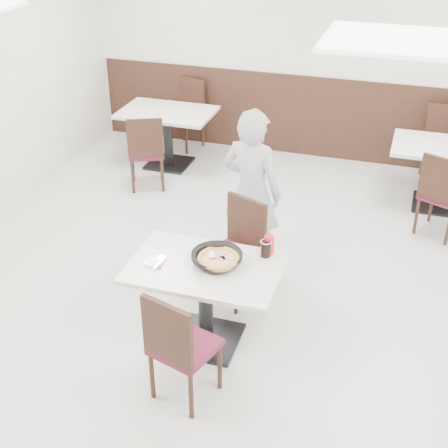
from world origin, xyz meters
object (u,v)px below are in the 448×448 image
(chair_far, at_px, (233,253))
(pizza_pan, at_px, (217,258))
(bg_table_left, at_px, (168,138))
(bg_chair_left_far, at_px, (184,115))
(bg_chair_left_near, at_px, (146,150))
(bg_chair_right_far, at_px, (441,147))
(chair_near, at_px, (185,344))
(pizza, at_px, (218,260))
(bg_chair_right_near, at_px, (444,194))
(cola_glass, at_px, (266,249))
(main_table, at_px, (206,304))
(diner_person, at_px, (252,192))
(side_plate, at_px, (154,261))
(bg_table_right, at_px, (442,177))
(red_cup, at_px, (269,245))

(chair_far, height_order, pizza_pan, chair_far)
(bg_table_left, distance_m, bg_chair_left_far, 0.64)
(bg_chair_left_near, relative_size, bg_chair_right_far, 1.00)
(chair_near, relative_size, bg_chair_left_far, 1.00)
(pizza_pan, xyz_separation_m, pizza, (0.03, -0.04, 0.02))
(bg_chair_left_near, xyz_separation_m, bg_chair_left_far, (0.00, 1.31, 0.00))
(bg_chair_left_far, distance_m, bg_chair_right_near, 3.76)
(cola_glass, bearing_deg, bg_chair_right_near, 57.10)
(pizza_pan, distance_m, bg_chair_right_far, 4.10)
(chair_far, height_order, pizza, chair_far)
(main_table, xyz_separation_m, chair_near, (0.06, -0.62, 0.10))
(cola_glass, relative_size, diner_person, 0.08)
(side_plate, distance_m, diner_person, 1.36)
(main_table, relative_size, bg_chair_right_far, 1.26)
(diner_person, height_order, bg_chair_left_far, diner_person)
(pizza_pan, height_order, diner_person, diner_person)
(bg_table_left, bearing_deg, chair_far, -57.00)
(bg_chair_left_far, bearing_deg, chair_far, 137.76)
(diner_person, distance_m, bg_chair_left_near, 2.21)
(main_table, relative_size, bg_chair_left_far, 1.26)
(cola_glass, distance_m, bg_table_left, 3.64)
(bg_chair_left_near, bearing_deg, pizza_pan, -80.14)
(chair_far, height_order, cola_glass, chair_far)
(pizza, distance_m, bg_table_right, 3.55)
(cola_glass, distance_m, red_cup, 0.05)
(bg_chair_right_near, bearing_deg, bg_table_right, 115.34)
(pizza, bearing_deg, side_plate, -169.31)
(bg_chair_right_near, bearing_deg, chair_far, -110.71)
(chair_near, relative_size, red_cup, 5.94)
(bg_chair_right_near, bearing_deg, chair_near, -95.71)
(chair_near, distance_m, side_plate, 0.77)
(main_table, xyz_separation_m, bg_chair_right_near, (1.82, 2.45, 0.10))
(chair_far, height_order, bg_chair_right_far, same)
(main_table, distance_m, bg_chair_left_near, 3.06)
(cola_glass, bearing_deg, bg_chair_left_near, 132.26)
(pizza, distance_m, bg_chair_right_far, 4.13)
(red_cup, bearing_deg, bg_chair_right_near, 56.81)
(bg_table_left, relative_size, bg_chair_left_near, 1.26)
(chair_near, xyz_separation_m, chair_far, (-0.02, 1.28, 0.00))
(pizza, relative_size, bg_chair_right_far, 0.32)
(main_table, xyz_separation_m, side_plate, (-0.41, -0.07, 0.38))
(pizza, bearing_deg, bg_chair_left_far, 114.50)
(red_cup, bearing_deg, bg_table_left, 125.51)
(chair_near, relative_size, side_plate, 5.46)
(main_table, bearing_deg, pizza, 13.75)
(pizza, height_order, bg_table_left, pizza)
(bg_table_right, distance_m, bg_chair_right_far, 0.68)
(chair_near, xyz_separation_m, bg_chair_left_far, (-1.71, 4.50, 0.00))
(side_plate, height_order, diner_person, diner_person)
(cola_glass, xyz_separation_m, bg_table_right, (1.39, 2.83, -0.44))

